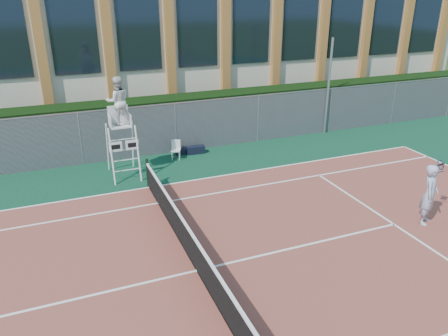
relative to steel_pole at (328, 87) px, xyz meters
name	(u,v)px	position (x,y,z in m)	size (l,w,h in m)	color
ground	(197,272)	(-9.70, -8.70, -2.33)	(120.00, 120.00, 0.00)	#233814
apron	(186,251)	(-9.70, -7.70, -2.32)	(36.00, 20.00, 0.01)	#0D3A26
tennis_court	(197,271)	(-9.70, -8.70, -2.31)	(23.77, 10.97, 0.02)	brown
tennis_net	(197,254)	(-9.70, -8.70, -1.79)	(0.10, 11.30, 1.10)	black
fence	(130,134)	(-9.70, 0.10, -1.23)	(40.00, 0.06, 2.20)	#595E60
hedge	(125,126)	(-9.70, 1.30, -1.23)	(40.00, 1.40, 2.20)	black
building	(96,38)	(-9.70, 9.25, 1.82)	(45.00, 10.60, 8.22)	beige
steel_pole	(328,87)	(0.00, 0.00, 0.00)	(0.12, 0.12, 4.66)	#9EA0A5
umpire_chair	(118,104)	(-10.32, -1.65, 0.51)	(1.09, 1.67, 3.89)	white
plastic_chair	(176,148)	(-7.95, -0.70, -1.84)	(0.50, 0.50, 0.82)	silver
sports_bag_near	(196,150)	(-6.99, -0.42, -2.15)	(0.80, 0.32, 0.34)	black
sports_bag_far	(182,152)	(-7.55, -0.30, -2.20)	(0.59, 0.26, 0.24)	black
tennis_player	(430,194)	(-2.34, -8.94, -1.34)	(1.11, 0.86, 1.91)	#ADB3CF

